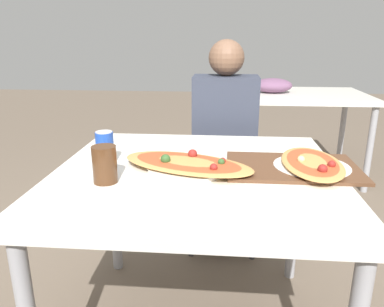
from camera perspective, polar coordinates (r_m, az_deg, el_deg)
name	(u,v)px	position (r m, az deg, el deg)	size (l,w,h in m)	color
dining_table	(197,188)	(1.37, 0.72, -5.35)	(1.01, 0.97, 0.72)	silver
chair_far_seated	(224,159)	(2.18, 4.85, -0.91)	(0.40, 0.40, 0.85)	#4C4C4C
person_seated	(224,134)	(2.02, 4.97, 3.03)	(0.34, 0.24, 1.17)	#2D2D38
pizza_main	(187,164)	(1.33, -0.72, -1.65)	(0.54, 0.38, 0.06)	white
soda_can	(105,148)	(1.42, -13.12, 0.82)	(0.07, 0.07, 0.12)	#1E47B2
drink_glass	(105,164)	(1.24, -13.16, -1.62)	(0.08, 0.08, 0.12)	#4C2D19
serving_tray	(292,167)	(1.39, 15.02, -2.03)	(0.47, 0.31, 0.01)	brown
pizza_second	(312,164)	(1.40, 17.81, -1.58)	(0.27, 0.39, 0.06)	white
background_table	(294,99)	(3.29, 15.22, 7.97)	(1.10, 0.80, 0.84)	silver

